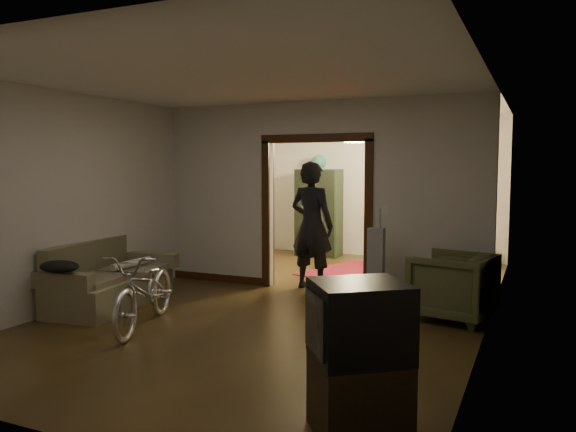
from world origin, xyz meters
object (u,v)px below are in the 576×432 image
Objects in this scene: person at (312,225)px; desk at (431,244)px; armchair at (452,286)px; bicycle at (145,289)px; locker at (319,213)px; sofa at (111,274)px.

person is 3.18m from desk.
armchair is 0.86× the size of desk.
armchair is 2.44m from person.
bicycle is at bearing 78.92° from person.
locker is 2.36m from desk.
armchair is (3.17, 1.79, -0.04)m from bicycle.
armchair is (4.23, 1.17, -0.02)m from sofa.
person is at bearing -72.31° from locker.
sofa reaches higher than desk.
desk is (2.30, -0.10, -0.51)m from locker.
person reaches higher than bicycle.
person reaches higher than desk.
person reaches higher than armchair.
sofa reaches higher than armchair.
sofa is at bearing -62.21° from armchair.
sofa is 1.24m from bicycle.
desk is (-0.92, 3.77, -0.02)m from armchair.
desk is at bearing 48.38° from sofa.
desk is (3.31, 4.93, -0.04)m from sofa.
locker is at bearing -127.86° from armchair.
person is at bearing 37.77° from sofa.
bicycle is 6.00m from desk.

